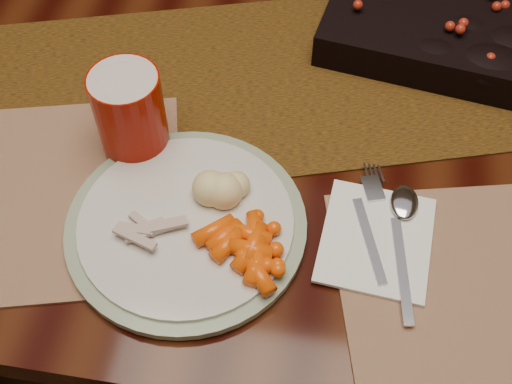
% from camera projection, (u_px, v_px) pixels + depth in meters
% --- Properties ---
extents(floor, '(5.00, 5.00, 0.00)m').
position_uv_depth(floor, '(268.00, 294.00, 1.53)').
color(floor, black).
rests_on(floor, ground).
extents(dining_table, '(1.80, 1.00, 0.75)m').
position_uv_depth(dining_table, '(272.00, 205.00, 1.23)').
color(dining_table, black).
rests_on(dining_table, floor).
extents(table_runner, '(1.69, 0.82, 0.00)m').
position_uv_depth(table_runner, '(234.00, 84.00, 0.89)').
color(table_runner, black).
rests_on(table_runner, dining_table).
extents(centerpiece, '(0.36, 0.23, 0.07)m').
position_uv_depth(centerpiece, '(446.00, 33.00, 0.90)').
color(centerpiece, black).
rests_on(centerpiece, table_runner).
extents(placemat_second, '(0.46, 0.39, 0.00)m').
position_uv_depth(placemat_second, '(13.00, 197.00, 0.77)').
color(placemat_second, brown).
rests_on(placemat_second, dining_table).
extents(dinner_plate, '(0.31, 0.31, 0.02)m').
position_uv_depth(dinner_plate, '(186.00, 224.00, 0.74)').
color(dinner_plate, silver).
rests_on(dinner_plate, placemat_main).
extents(baby_carrots, '(0.12, 0.11, 0.02)m').
position_uv_depth(baby_carrots, '(237.00, 255.00, 0.70)').
color(baby_carrots, '#F54E06').
rests_on(baby_carrots, dinner_plate).
extents(mashed_potatoes, '(0.08, 0.07, 0.04)m').
position_uv_depth(mashed_potatoes, '(221.00, 180.00, 0.74)').
color(mashed_potatoes, '#CBC38B').
rests_on(mashed_potatoes, dinner_plate).
extents(turkey_shreds, '(0.08, 0.07, 0.02)m').
position_uv_depth(turkey_shreds, '(149.00, 235.00, 0.71)').
color(turkey_shreds, beige).
rests_on(turkey_shreds, dinner_plate).
extents(napkin, '(0.14, 0.15, 0.00)m').
position_uv_depth(napkin, '(376.00, 239.00, 0.73)').
color(napkin, white).
rests_on(napkin, placemat_main).
extents(fork, '(0.07, 0.15, 0.00)m').
position_uv_depth(fork, '(370.00, 226.00, 0.74)').
color(fork, beige).
rests_on(fork, napkin).
extents(spoon, '(0.06, 0.17, 0.00)m').
position_uv_depth(spoon, '(403.00, 248.00, 0.72)').
color(spoon, '#A3A0BA').
rests_on(spoon, napkin).
extents(red_cup, '(0.09, 0.09, 0.12)m').
position_uv_depth(red_cup, '(130.00, 114.00, 0.77)').
color(red_cup, '#930D00').
rests_on(red_cup, placemat_main).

